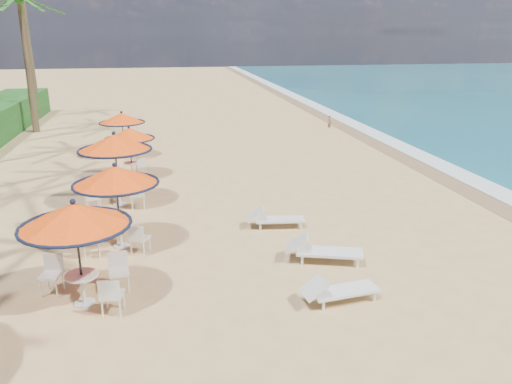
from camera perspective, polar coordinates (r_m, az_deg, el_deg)
ground at (r=12.58m, az=6.21°, el=-10.50°), size 160.00×160.00×0.00m
foam_strip at (r=24.87m, az=20.35°, el=2.87°), size 1.20×140.00×0.04m
wetsand_band at (r=24.42m, az=18.53°, el=2.80°), size 1.40×140.00×0.02m
station_0 at (r=11.63m, az=-19.70°, el=-3.87°), size 2.44×2.44×2.54m
station_1 at (r=14.46m, az=-15.88°, el=0.62°), size 2.41×2.41×2.52m
station_2 at (r=18.13m, az=-15.84°, el=4.44°), size 2.57×2.57×2.68m
station_3 at (r=21.67m, az=-14.30°, el=5.95°), size 2.12×2.12×2.21m
station_4 at (r=25.41m, az=-14.92°, el=7.59°), size 2.21×2.31×2.31m
lounger_near at (r=11.80m, az=9.29°, el=-10.99°), size 1.90×0.81×0.66m
lounger_mid at (r=13.65m, az=7.52°, el=-6.57°), size 2.17×1.24×0.74m
lounger_far at (r=15.87m, az=2.07°, el=-3.01°), size 1.88×0.80×0.65m
palm_6 at (r=33.64m, az=-25.40°, el=18.46°), size 5.00×5.00×7.99m
person at (r=32.73m, az=8.40°, el=7.97°), size 0.31×0.37×0.88m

